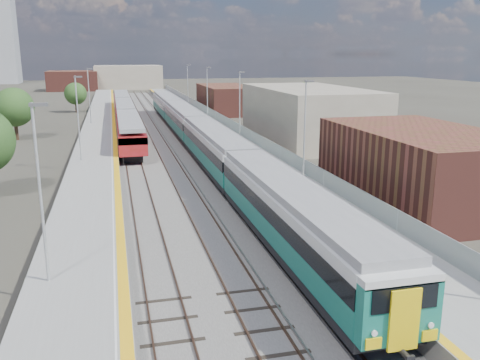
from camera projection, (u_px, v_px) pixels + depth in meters
name	position (u px, v px, depth m)	size (l,w,h in m)	color
ground	(173.00, 139.00, 63.67)	(320.00, 320.00, 0.00)	#47443A
ballast_bed	(154.00, 136.00, 65.49)	(10.50, 155.00, 0.06)	#565451
tracks	(157.00, 134.00, 67.19)	(8.96, 160.00, 0.17)	#4C3323
platform_right	(211.00, 130.00, 67.13)	(4.70, 155.00, 8.52)	slate
platform_left	(99.00, 135.00, 63.77)	(4.30, 155.00, 8.52)	slate
buildings	(69.00, 53.00, 140.27)	(72.00, 185.50, 40.00)	brown
green_train	(197.00, 131.00, 54.53)	(2.93, 81.40, 3.22)	black
red_train	(125.00, 113.00, 73.40)	(2.74, 55.60, 3.46)	black
tree_b	(14.00, 107.00, 61.88)	(4.74, 4.74, 6.43)	#382619
tree_c	(75.00, 94.00, 91.94)	(3.97, 3.97, 5.38)	#382619
tree_d	(307.00, 96.00, 79.95)	(4.56, 4.56, 6.19)	#382619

